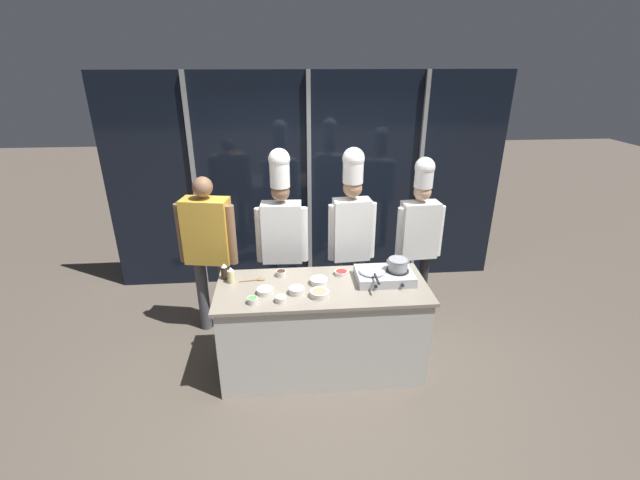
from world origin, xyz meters
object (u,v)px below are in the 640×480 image
Objects in this scene: squeeze_bottle_oil at (231,275)px; prep_bowl_chicken at (297,290)px; chef_sous at (351,225)px; frying_pan at (372,269)px; prep_bowl_scallions at (253,300)px; prep_bowl_bell_pepper at (341,272)px; prep_bowl_garlic at (319,281)px; prep_bowl_mushrooms at (320,293)px; person_guest at (209,242)px; chef_head at (282,229)px; stock_pot at (398,264)px; portable_stove at (384,276)px; prep_bowl_ginger at (281,299)px; serving_spoon_slotted at (257,280)px; prep_bowl_soy_glaze at (281,273)px; chef_line at (419,228)px; prep_bowl_onion at (265,291)px; squeeze_bottle_soy at (224,271)px.

squeeze_bottle_oil is 0.65m from prep_bowl_chicken.
squeeze_bottle_oil is at bearing 22.42° from chef_sous.
prep_bowl_chicken is at bearing -166.36° from frying_pan.
prep_bowl_bell_pepper is at bearing 29.10° from prep_bowl_scallions.
prep_bowl_mushrooms is (-0.01, -0.23, 0.00)m from prep_bowl_garlic.
chef_head is at bearing -165.39° from person_guest.
prep_bowl_chicken is 1.08m from chef_sous.
prep_bowl_garlic is 0.65m from prep_bowl_scallions.
stock_pot is 1.28× the size of prep_bowl_garlic.
portable_stove is 0.61m from prep_bowl_garlic.
stock_pot is 0.77m from chef_sous.
portable_stove is 0.41m from prep_bowl_bell_pepper.
prep_bowl_ginger is 0.46m from serving_spoon_slotted.
prep_bowl_ginger is (-0.00, -0.47, -0.00)m from prep_bowl_soy_glaze.
prep_bowl_mushrooms is (-0.51, -0.24, -0.09)m from frying_pan.
serving_spoon_slotted is at bearing 72.48° from chef_head.
prep_bowl_chicken is 1.67m from chef_line.
prep_bowl_onion is at bearing -35.43° from squeeze_bottle_oil.
prep_bowl_soy_glaze is 1.00× the size of prep_bowl_ginger.
prep_bowl_chicken reaches higher than prep_bowl_mushrooms.
frying_pan is 0.23× the size of chef_line.
stock_pot is 1.30m from chef_head.
serving_spoon_slotted is at bearing 142.90° from prep_bowl_chicken.
squeeze_bottle_oil is 0.08× the size of chef_head.
squeeze_bottle_soy is 0.58m from person_guest.
portable_stove reaches higher than prep_bowl_bell_pepper.
stock_pot is 1.23× the size of prep_bowl_mushrooms.
prep_bowl_garlic is at bearing 26.38° from prep_bowl_scallions.
squeeze_bottle_soy is (-1.61, 0.16, -0.08)m from stock_pot.
squeeze_bottle_soy is 0.11m from squeeze_bottle_oil.
prep_bowl_mushrooms is (-0.24, -0.39, 0.01)m from prep_bowl_bell_pepper.
prep_bowl_mushrooms is 1.05m from chef_sous.
prep_bowl_scallions is at bearing -150.90° from prep_bowl_bell_pepper.
prep_bowl_soy_glaze is at bearing 129.10° from prep_bowl_mushrooms.
serving_spoon_slotted is at bearing -176.27° from prep_bowl_bell_pepper.
prep_bowl_onion is 1.25m from chef_sous.
portable_stove is 1.22× the size of frying_pan.
prep_bowl_onion is (-1.10, -0.15, -0.02)m from portable_stove.
person_guest is at bearing 157.83° from prep_bowl_bell_pepper.
prep_bowl_scallions is 1.10m from chef_head.
frying_pan is 0.86m from prep_bowl_soy_glaze.
serving_spoon_slotted is at bearing 87.30° from prep_bowl_scallions.
person_guest is at bearing 156.44° from frying_pan.
prep_bowl_bell_pepper is 0.78× the size of prep_bowl_mushrooms.
chef_head reaches higher than prep_bowl_ginger.
person_guest is at bearing 139.26° from prep_bowl_mushrooms.
frying_pan reaches higher than portable_stove.
prep_bowl_soy_glaze reaches higher than prep_bowl_scallions.
squeeze_bottle_oil reaches higher than prep_bowl_chicken.
chef_sous is at bearing 59.93° from prep_bowl_garlic.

